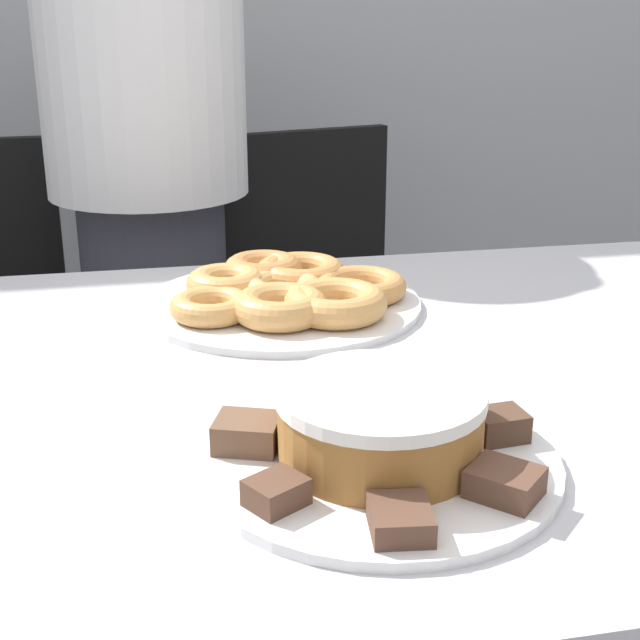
# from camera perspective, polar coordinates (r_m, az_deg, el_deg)

# --- Properties ---
(table) EXTENTS (1.73, 0.92, 0.75)m
(table) POSITION_cam_1_polar(r_m,az_deg,el_deg) (1.03, 0.54, -7.62)
(table) COLOR silver
(table) RESTS_ON ground_plane
(person_standing) EXTENTS (0.37, 0.37, 1.61)m
(person_standing) POSITION_cam_1_polar(r_m,az_deg,el_deg) (1.72, -10.93, 9.39)
(person_standing) COLOR #383842
(person_standing) RESTS_ON ground_plane
(office_chair_right) EXTENTS (0.54, 0.54, 0.89)m
(office_chair_right) POSITION_cam_1_polar(r_m,az_deg,el_deg) (1.89, 0.79, -2.72)
(office_chair_right) COLOR black
(office_chair_right) RESTS_ON ground_plane
(plate_cake) EXTENTS (0.32, 0.32, 0.01)m
(plate_cake) POSITION_cam_1_polar(r_m,az_deg,el_deg) (0.80, 3.76, -9.01)
(plate_cake) COLOR white
(plate_cake) RESTS_ON table
(plate_donuts) EXTENTS (0.38, 0.38, 0.01)m
(plate_donuts) POSITION_cam_1_polar(r_m,az_deg,el_deg) (1.20, -2.47, 1.04)
(plate_donuts) COLOR white
(plate_donuts) RESTS_ON table
(frosted_cake) EXTENTS (0.18, 0.18, 0.07)m
(frosted_cake) POSITION_cam_1_polar(r_m,az_deg,el_deg) (0.78, 3.82, -6.56)
(frosted_cake) COLOR #9E662D
(frosted_cake) RESTS_ON plate_cake
(lamington_0) EXTENTS (0.06, 0.06, 0.02)m
(lamington_0) POSITION_cam_1_polar(r_m,az_deg,el_deg) (0.72, -2.82, -10.95)
(lamington_0) COLOR brown
(lamington_0) RESTS_ON plate_cake
(lamington_1) EXTENTS (0.05, 0.06, 0.02)m
(lamington_1) POSITION_cam_1_polar(r_m,az_deg,el_deg) (0.69, 5.16, -12.56)
(lamington_1) COLOR brown
(lamington_1) RESTS_ON plate_cake
(lamington_2) EXTENTS (0.07, 0.07, 0.02)m
(lamington_2) POSITION_cam_1_polar(r_m,az_deg,el_deg) (0.75, 11.73, -10.14)
(lamington_2) COLOR brown
(lamington_2) RESTS_ON plate_cake
(lamington_3) EXTENTS (0.05, 0.04, 0.03)m
(lamington_3) POSITION_cam_1_polar(r_m,az_deg,el_deg) (0.84, 11.42, -6.61)
(lamington_3) COLOR #513828
(lamington_3) RESTS_ON plate_cake
(lamington_4) EXTENTS (0.06, 0.06, 0.02)m
(lamington_4) POSITION_cam_1_polar(r_m,az_deg,el_deg) (0.90, 6.10, -4.69)
(lamington_4) COLOR brown
(lamington_4) RESTS_ON plate_cake
(lamington_5) EXTENTS (0.06, 0.07, 0.02)m
(lamington_5) POSITION_cam_1_polar(r_m,az_deg,el_deg) (0.88, -0.49, -4.87)
(lamington_5) COLOR brown
(lamington_5) RESTS_ON plate_cake
(lamington_6) EXTENTS (0.07, 0.06, 0.03)m
(lamington_6) POSITION_cam_1_polar(r_m,az_deg,el_deg) (0.81, -4.67, -7.22)
(lamington_6) COLOR brown
(lamington_6) RESTS_ON plate_cake
(donut_0) EXTENTS (0.11, 0.11, 0.03)m
(donut_0) POSITION_cam_1_polar(r_m,az_deg,el_deg) (1.20, -2.48, 2.03)
(donut_0) COLOR #E5AD66
(donut_0) RESTS_ON plate_donuts
(donut_1) EXTENTS (0.13, 0.13, 0.04)m
(donut_1) POSITION_cam_1_polar(r_m,az_deg,el_deg) (1.26, -1.29, 3.04)
(donut_1) COLOR #D18E4C
(donut_1) RESTS_ON plate_donuts
(donut_2) EXTENTS (0.11, 0.11, 0.04)m
(donut_2) POSITION_cam_1_polar(r_m,az_deg,el_deg) (1.27, -3.67, 3.21)
(donut_2) COLOR #C68447
(donut_2) RESTS_ON plate_donuts
(donut_3) EXTENTS (0.11, 0.11, 0.04)m
(donut_3) POSITION_cam_1_polar(r_m,az_deg,el_deg) (1.22, -6.05, 2.32)
(donut_3) COLOR tan
(donut_3) RESTS_ON plate_donuts
(donut_4) EXTENTS (0.11, 0.11, 0.03)m
(donut_4) POSITION_cam_1_polar(r_m,az_deg,el_deg) (1.14, -6.95, 0.87)
(donut_4) COLOR tan
(donut_4) RESTS_ON plate_donuts
(donut_5) EXTENTS (0.12, 0.12, 0.04)m
(donut_5) POSITION_cam_1_polar(r_m,az_deg,el_deg) (1.12, -2.59, 0.86)
(donut_5) COLOR tan
(donut_5) RESTS_ON plate_donuts
(donut_6) EXTENTS (0.13, 0.13, 0.04)m
(donut_6) POSITION_cam_1_polar(r_m,az_deg,el_deg) (1.13, 1.00, 1.10)
(donut_6) COLOR tan
(donut_6) RESTS_ON plate_donuts
(donut_7) EXTENTS (0.12, 0.12, 0.03)m
(donut_7) POSITION_cam_1_polar(r_m,az_deg,el_deg) (1.21, 2.63, 2.18)
(donut_7) COLOR #D18E4C
(donut_7) RESTS_ON plate_donuts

